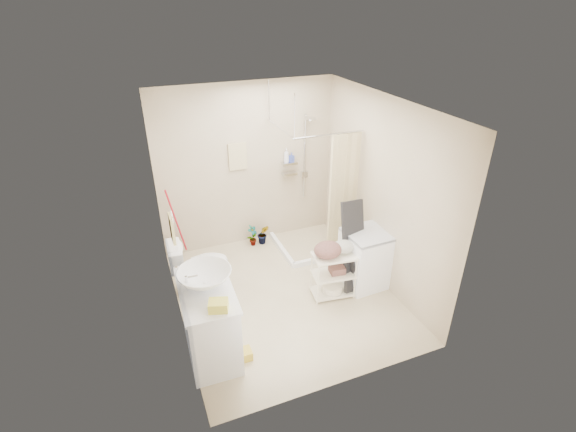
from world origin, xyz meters
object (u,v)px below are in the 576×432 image
(vanity, at_px, (209,321))
(washing_machine, at_px, (365,258))
(laundry_rack, at_px, (333,271))
(toilet, at_px, (200,265))

(vanity, relative_size, washing_machine, 1.23)
(laundry_rack, bearing_deg, washing_machine, 15.62)
(toilet, distance_m, laundry_rack, 1.82)
(washing_machine, bearing_deg, laundry_rack, -174.20)
(vanity, relative_size, toilet, 1.26)
(toilet, bearing_deg, laundry_rack, -113.08)
(vanity, distance_m, washing_machine, 2.35)
(toilet, relative_size, laundry_rack, 1.04)
(toilet, xyz_separation_m, laundry_rack, (1.65, -0.78, -0.01))
(washing_machine, relative_size, laundry_rack, 1.07)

